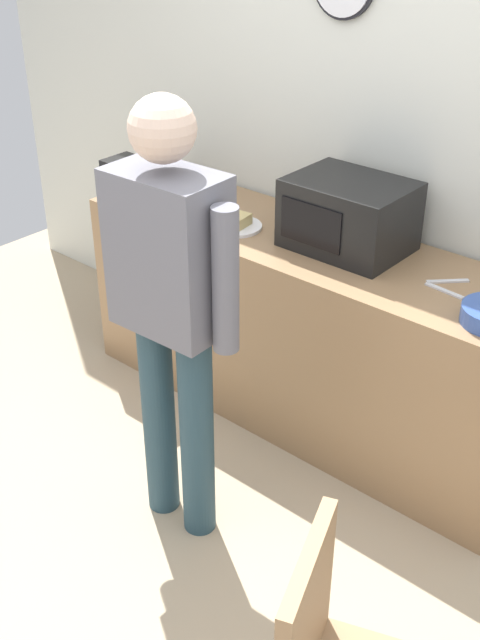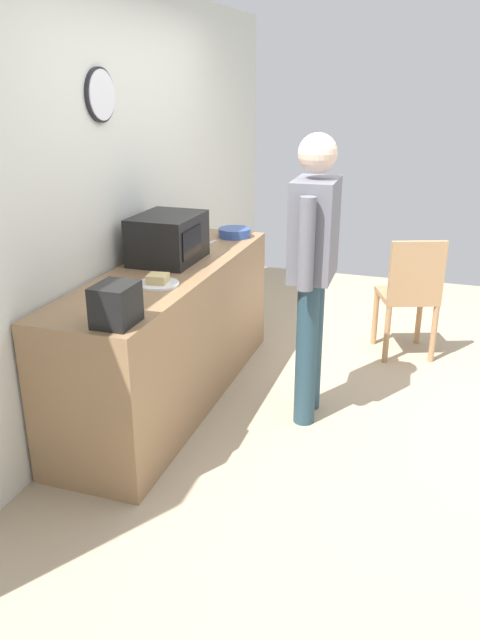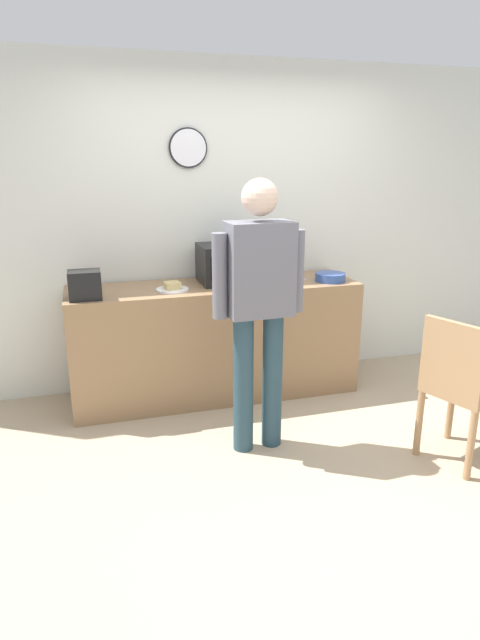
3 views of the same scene
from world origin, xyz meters
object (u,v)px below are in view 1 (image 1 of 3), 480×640
at_px(microwave, 349,215).
at_px(toaster, 130,180).
at_px(sandwich_plate, 236,224).
at_px(person_standing, 171,299).
at_px(fork_utensil, 448,281).
at_px(spoon_utensil, 444,291).

distance_m(microwave, toaster, 1.14).
distance_m(sandwich_plate, person_standing, 0.91).
height_order(fork_utensil, person_standing, person_standing).
bearing_deg(sandwich_plate, fork_utensil, 8.62).
bearing_deg(person_standing, sandwich_plate, 116.59).
height_order(microwave, person_standing, person_standing).
bearing_deg(microwave, spoon_utensil, -9.83).
relative_size(toaster, spoon_utensil, 1.29).
bearing_deg(spoon_utensil, person_standing, -124.66).
height_order(toaster, spoon_utensil, toaster).
xyz_separation_m(fork_utensil, person_standing, (-0.58, -0.96, 0.11)).
height_order(sandwich_plate, person_standing, person_standing).
bearing_deg(person_standing, microwave, 84.57).
bearing_deg(toaster, person_standing, -35.55).
bearing_deg(fork_utensil, person_standing, -121.13).
bearing_deg(fork_utensil, toaster, -171.95).
bearing_deg(sandwich_plate, microwave, 17.61).
bearing_deg(microwave, person_standing, -95.43).
bearing_deg(microwave, sandwich_plate, -162.39).
xyz_separation_m(toaster, spoon_utensil, (1.63, 0.15, -0.10)).
xyz_separation_m(spoon_utensil, person_standing, (-0.61, -0.88, 0.11)).
distance_m(sandwich_plate, fork_utensil, 1.00).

